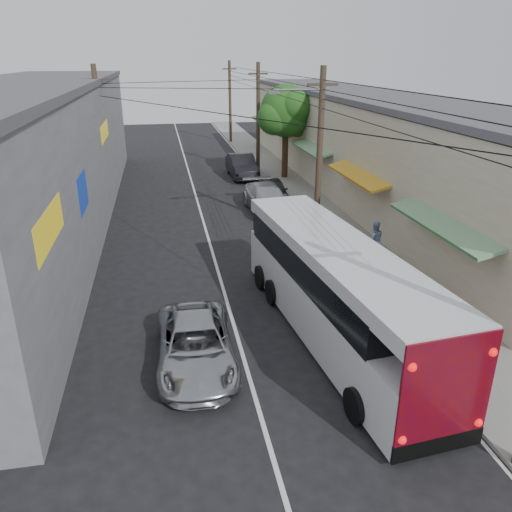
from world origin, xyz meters
The scene contains 13 objects.
ground centered at (0.00, 0.00, 0.00)m, with size 120.00×120.00×0.00m, color black.
sidewalk centered at (6.50, 20.00, 0.06)m, with size 3.00×80.00×0.12m, color slate.
building_right centered at (10.99, 22.00, 3.15)m, with size 7.09×40.00×6.25m.
building_left centered at (-8.50, 18.00, 3.65)m, with size 7.20×36.00×7.25m.
utility_poles centered at (3.13, 20.33, 4.13)m, with size 11.80×45.28×8.00m.
street_tree centered at (6.87, 26.02, 4.67)m, with size 4.40×4.00×6.60m.
coach_bus centered at (2.99, 4.09, 1.65)m, with size 3.42×11.23×3.19m.
jeepney centered at (-1.40, 3.23, 0.66)m, with size 2.18×4.72×1.31m, color #B1B2B8.
parked_suv centered at (3.80, 18.00, 0.75)m, with size 2.11×5.20×1.51m, color #A5A4AC.
parked_car_mid centered at (4.60, 20.00, 0.70)m, with size 1.64×4.08×1.39m, color #252429.
parked_car_far centered at (3.80, 27.00, 0.83)m, with size 1.75×5.02×1.65m, color black.
pedestrian_near centered at (5.40, 11.64, 0.96)m, with size 0.61×0.40×1.68m, color pink.
pedestrian_far centered at (6.79, 9.73, 0.98)m, with size 0.84×0.65×1.72m, color #8EA5CE.
Camera 1 is at (-1.98, -9.20, 8.36)m, focal length 35.00 mm.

